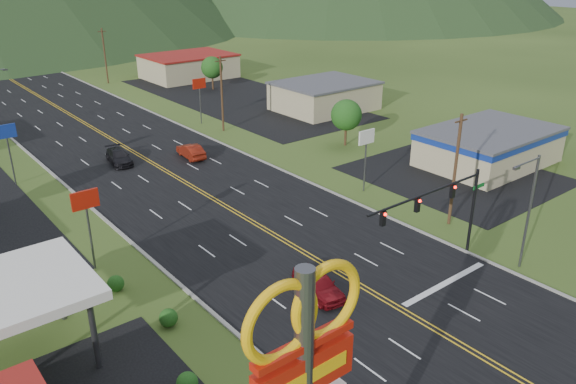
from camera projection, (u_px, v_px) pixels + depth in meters
traffic_signal at (443, 203)px, 40.88m from camera, size 13.10×0.43×7.00m
streetlight_east at (528, 206)px, 40.77m from camera, size 3.28×0.25×9.00m
building_east_near at (489, 144)px, 63.54m from camera, size 15.40×10.40×4.10m
building_east_mid at (325, 96)px, 86.33m from camera, size 14.40×11.40×4.30m
building_east_far at (189, 66)px, 109.19m from camera, size 16.40×12.40×4.50m
pole_sign_west_a at (86, 208)px, 40.72m from camera, size 2.00×0.18×6.40m
pole_sign_west_b at (7, 138)px, 56.56m from camera, size 2.00×0.18×6.40m
pole_sign_east_a at (366, 143)px, 54.83m from camera, size 2.00×0.18×6.40m
pole_sign_east_b at (199, 88)px, 77.87m from camera, size 2.00×0.18×6.40m
tree_east_a at (346, 115)px, 69.10m from camera, size 3.84×3.84×5.82m
tree_east_b at (212, 68)px, 98.77m from camera, size 3.84×3.84×5.82m
utility_pole_a at (455, 169)px, 47.89m from camera, size 1.60×0.28×10.00m
utility_pole_b at (222, 93)px, 74.53m from camera, size 1.60×0.28×10.00m
utility_pole_c at (105, 55)px, 103.34m from camera, size 1.60×0.28×10.00m
utility_pole_d at (39, 34)px, 132.14m from camera, size 1.60×0.28×10.00m
car_red_near at (319, 284)px, 39.05m from camera, size 2.62×5.03×1.64m
car_dark_mid at (119, 157)px, 64.08m from camera, size 2.92×5.56×1.54m
car_red_far at (191, 151)px, 65.84m from camera, size 2.14×5.05×1.62m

